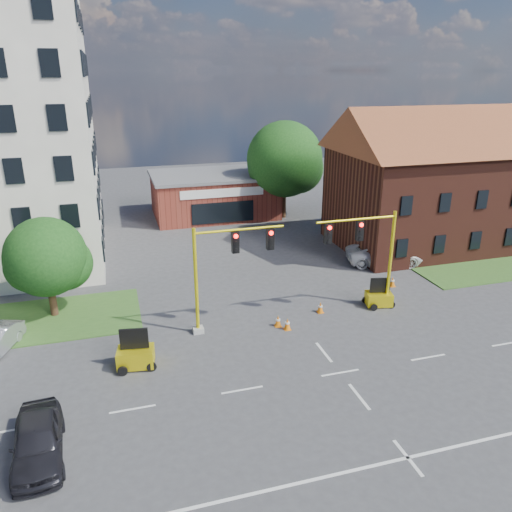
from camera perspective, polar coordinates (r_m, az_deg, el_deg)
The scene contains 17 objects.
ground at distance 25.58m, azimuth 9.60°, elevation -13.02°, with size 120.00×120.00×0.00m, color #3B3B3D.
grass_verge_ne at distance 41.92m, azimuth 26.80°, elevation -1.29°, with size 14.00×4.00×0.08m, color #335921.
lane_markings at distance 23.44m, azimuth 12.88°, elevation -16.77°, with size 60.00×36.00×0.01m, color silver, non-canonical shape.
brick_shop at distance 51.35m, azimuth -4.83°, elevation 7.05°, with size 12.40×8.40×4.30m.
townhouse_row at distance 45.48m, azimuth 22.11°, elevation 8.75°, with size 21.00×11.00×11.50m.
tree_large at distance 49.74m, azimuth 3.67°, elevation 10.72°, with size 7.76×7.39×9.57m.
tree_nw_front at distance 31.56m, azimuth -22.40°, elevation -0.28°, with size 4.91×4.68×6.15m.
signal_mast_west at distance 27.51m, azimuth -3.57°, elevation -1.06°, with size 5.30×0.60×6.20m.
signal_mast_east at distance 30.48m, azimuth 12.59°, elevation 0.65°, with size 5.30×0.60×6.20m.
trailer_west at distance 26.08m, azimuth -13.59°, elevation -10.98°, with size 1.95×1.46×2.04m.
trailer_east at distance 32.46m, azimuth 13.86°, elevation -4.62°, with size 1.79×1.40×1.81m.
cone_a at distance 28.90m, azimuth 3.60°, elevation -7.78°, with size 0.40×0.40×0.70m.
cone_b at distance 29.21m, azimuth 2.53°, elevation -7.43°, with size 0.40×0.40×0.70m.
cone_c at distance 31.01m, azimuth 7.36°, elevation -5.85°, with size 0.40×0.40×0.70m.
cone_d at distance 35.63m, azimuth 15.32°, elevation -2.85°, with size 0.40×0.40×0.70m.
pickup_white at distance 39.50m, azimuth 14.49°, elevation 0.27°, with size 2.68×5.81×1.62m, color white.
sedan_dark at distance 21.87m, azimuth -23.68°, elevation -18.73°, with size 1.84×4.58×1.56m, color black.
Camera 1 is at (-9.91, -19.00, 13.98)m, focal length 35.00 mm.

